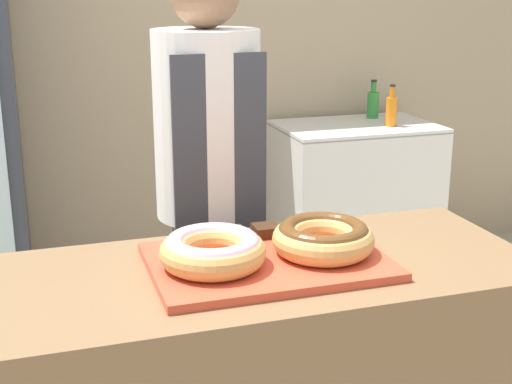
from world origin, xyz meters
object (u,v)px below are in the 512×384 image
(donut_chocolate_glaze, at_px, (323,237))
(bottle_green, at_px, (373,103))
(serving_tray, at_px, (267,261))
(chest_freezer, at_px, (354,201))
(baker_person, at_px, (209,191))
(bottle_orange, at_px, (391,110))
(brownie_back_right, at_px, (266,230))
(donut_light_glaze, at_px, (213,249))
(brownie_back_left, at_px, (232,234))

(donut_chocolate_glaze, bearing_deg, bottle_green, 59.87)
(serving_tray, height_order, chest_freezer, serving_tray)
(donut_chocolate_glaze, relative_size, baker_person, 0.16)
(donut_chocolate_glaze, height_order, bottle_orange, bottle_orange)
(chest_freezer, bearing_deg, baker_person, -133.67)
(serving_tray, xyz_separation_m, chest_freezer, (1.11, 1.78, -0.45))
(brownie_back_right, relative_size, bottle_green, 0.34)
(donut_chocolate_glaze, relative_size, chest_freezer, 0.32)
(brownie_back_right, relative_size, chest_freezer, 0.08)
(serving_tray, distance_m, donut_light_glaze, 0.17)
(serving_tray, bearing_deg, brownie_back_right, 72.71)
(chest_freezer, bearing_deg, brownie_back_right, -123.42)
(serving_tray, xyz_separation_m, brownie_back_right, (0.05, 0.16, 0.03))
(bottle_orange, height_order, bottle_green, bottle_orange)
(bottle_orange, distance_m, bottle_green, 0.25)
(donut_chocolate_glaze, distance_m, brownie_back_left, 0.28)
(donut_chocolate_glaze, relative_size, brownie_back_left, 3.83)
(serving_tray, height_order, baker_person, baker_person)
(brownie_back_left, bearing_deg, donut_chocolate_glaze, -41.25)
(chest_freezer, distance_m, bottle_orange, 0.55)
(serving_tray, xyz_separation_m, brownie_back_left, (-0.05, 0.16, 0.03))
(brownie_back_left, bearing_deg, brownie_back_right, 0.00)
(donut_light_glaze, relative_size, bottle_green, 1.29)
(donut_light_glaze, xyz_separation_m, bottle_orange, (1.42, 1.70, 0.01))
(donut_light_glaze, xyz_separation_m, baker_person, (0.14, 0.61, -0.02))
(serving_tray, xyz_separation_m, bottle_green, (1.28, 1.93, 0.07))
(brownie_back_left, height_order, bottle_orange, bottle_orange)
(chest_freezer, distance_m, bottle_green, 0.57)
(brownie_back_left, height_order, chest_freezer, brownie_back_left)
(baker_person, relative_size, bottle_green, 8.01)
(chest_freezer, bearing_deg, bottle_green, 41.82)
(brownie_back_left, xyz_separation_m, bottle_orange, (1.32, 1.52, 0.04))
(brownie_back_right, bearing_deg, brownie_back_left, 180.00)
(baker_person, xyz_separation_m, bottle_green, (1.29, 1.33, 0.03))
(donut_light_glaze, relative_size, baker_person, 0.16)
(donut_chocolate_glaze, relative_size, bottle_orange, 1.25)
(brownie_back_left, bearing_deg, serving_tray, -72.71)
(donut_light_glaze, distance_m, bottle_orange, 2.21)
(brownie_back_right, relative_size, baker_person, 0.04)
(serving_tray, xyz_separation_m, donut_light_glaze, (-0.16, -0.02, 0.06))
(donut_chocolate_glaze, relative_size, bottle_green, 1.29)
(brownie_back_right, distance_m, baker_person, 0.44)
(serving_tray, height_order, brownie_back_left, brownie_back_left)
(serving_tray, bearing_deg, bottle_green, 56.35)
(brownie_back_right, height_order, bottle_orange, bottle_orange)
(chest_freezer, xyz_separation_m, bottle_orange, (0.15, -0.10, 0.52))
(serving_tray, height_order, brownie_back_right, brownie_back_right)
(donut_chocolate_glaze, distance_m, baker_person, 0.64)
(serving_tray, xyz_separation_m, bottle_orange, (1.27, 1.68, 0.07))
(brownie_back_left, relative_size, chest_freezer, 0.08)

